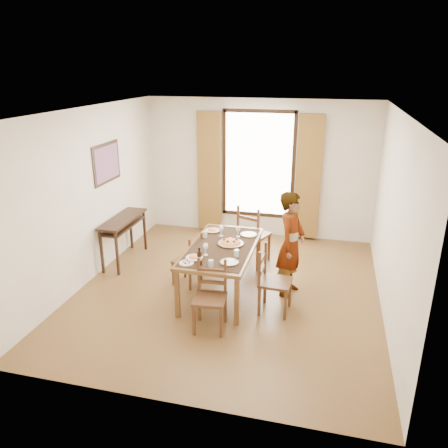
% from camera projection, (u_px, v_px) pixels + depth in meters
% --- Properties ---
extents(ground, '(5.00, 5.00, 0.00)m').
position_uv_depth(ground, '(229.00, 289.00, 6.77)').
color(ground, '#4B2D17').
rests_on(ground, ground).
extents(room_shell, '(4.60, 5.10, 2.74)m').
position_uv_depth(room_shell, '(231.00, 191.00, 6.36)').
color(room_shell, silver).
rests_on(room_shell, ground).
extents(console_table, '(0.38, 1.20, 0.80)m').
position_uv_depth(console_table, '(123.00, 224.00, 7.55)').
color(console_table, black).
rests_on(console_table, ground).
extents(dining_table, '(0.95, 1.80, 0.76)m').
position_uv_depth(dining_table, '(222.00, 250.00, 6.48)').
color(dining_table, brown).
rests_on(dining_table, ground).
extents(chair_west, '(0.46, 0.46, 0.84)m').
position_uv_depth(chair_west, '(189.00, 261.00, 6.81)').
color(chair_west, brown).
rests_on(chair_west, ground).
extents(chair_north, '(0.60, 0.60, 1.05)m').
position_uv_depth(chair_north, '(253.00, 236.00, 7.57)').
color(chair_north, brown).
rests_on(chair_north, ground).
extents(chair_south, '(0.45, 0.45, 0.92)m').
position_uv_depth(chair_south, '(210.00, 298.00, 5.66)').
color(chair_south, brown).
rests_on(chair_south, ground).
extents(chair_east, '(0.45, 0.45, 0.96)m').
position_uv_depth(chair_east, '(273.00, 282.00, 6.04)').
color(chair_east, brown).
rests_on(chair_east, ground).
extents(man, '(0.76, 0.66, 1.59)m').
position_uv_depth(man, '(291.00, 244.00, 6.42)').
color(man, '#9B9CA4').
rests_on(man, ground).
extents(plate_sw, '(0.27, 0.27, 0.05)m').
position_uv_depth(plate_sw, '(194.00, 257.00, 6.03)').
color(plate_sw, silver).
rests_on(plate_sw, dining_table).
extents(plate_se, '(0.27, 0.27, 0.05)m').
position_uv_depth(plate_se, '(229.00, 261.00, 5.90)').
color(plate_se, silver).
rests_on(plate_se, dining_table).
extents(plate_nw, '(0.27, 0.27, 0.05)m').
position_uv_depth(plate_nw, '(213.00, 230.00, 7.03)').
color(plate_nw, silver).
rests_on(plate_nw, dining_table).
extents(plate_ne, '(0.27, 0.27, 0.05)m').
position_uv_depth(plate_ne, '(249.00, 234.00, 6.86)').
color(plate_ne, silver).
rests_on(plate_ne, dining_table).
extents(pasta_platter, '(0.40, 0.40, 0.10)m').
position_uv_depth(pasta_platter, '(231.00, 241.00, 6.50)').
color(pasta_platter, '#C14318').
rests_on(pasta_platter, dining_table).
extents(caprese_plate, '(0.20, 0.20, 0.04)m').
position_uv_depth(caprese_plate, '(187.00, 262.00, 5.88)').
color(caprese_plate, silver).
rests_on(caprese_plate, dining_table).
extents(wine_glass_a, '(0.08, 0.08, 0.18)m').
position_uv_depth(wine_glass_a, '(206.00, 249.00, 6.12)').
color(wine_glass_a, white).
rests_on(wine_glass_a, dining_table).
extents(wine_glass_b, '(0.08, 0.08, 0.18)m').
position_uv_depth(wine_glass_b, '(238.00, 231.00, 6.77)').
color(wine_glass_b, white).
rests_on(wine_glass_b, dining_table).
extents(wine_glass_c, '(0.08, 0.08, 0.18)m').
position_uv_depth(wine_glass_c, '(221.00, 231.00, 6.80)').
color(wine_glass_c, white).
rests_on(wine_glass_c, dining_table).
extents(tumbler_a, '(0.07, 0.07, 0.10)m').
position_uv_depth(tumbler_a, '(237.00, 253.00, 6.09)').
color(tumbler_a, silver).
rests_on(tumbler_a, dining_table).
extents(tumbler_b, '(0.07, 0.07, 0.10)m').
position_uv_depth(tumbler_b, '(205.00, 234.00, 6.76)').
color(tumbler_b, silver).
rests_on(tumbler_b, dining_table).
extents(tumbler_c, '(0.07, 0.07, 0.10)m').
position_uv_depth(tumbler_c, '(211.00, 264.00, 5.77)').
color(tumbler_c, silver).
rests_on(tumbler_c, dining_table).
extents(wine_bottle, '(0.07, 0.07, 0.25)m').
position_uv_depth(wine_bottle, '(199.00, 256.00, 5.81)').
color(wine_bottle, black).
rests_on(wine_bottle, dining_table).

